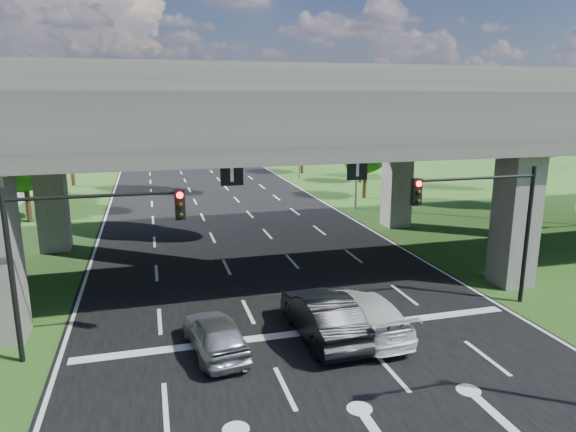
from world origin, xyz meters
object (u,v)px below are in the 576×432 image
streetlight_beyond (296,125)px  car_white (363,313)px  car_dark (323,315)px  streetlight_far (353,136)px  car_silver (215,334)px  signal_right (486,212)px  signal_left (79,239)px

streetlight_beyond → car_white: bearing=-102.3°
car_dark → streetlight_beyond: bearing=-106.4°
streetlight_far → car_silver: (-13.66, -21.15, -5.11)m
streetlight_beyond → streetlight_far: bearing=-90.0°
streetlight_beyond → car_white: (-8.04, -37.00, -5.05)m
signal_right → car_white: size_ratio=1.14×
signal_right → streetlight_far: (2.27, 20.06, 1.66)m
streetlight_beyond → car_dark: bearing=-104.6°
car_silver → car_white: 5.61m
signal_right → signal_left: same height
signal_right → streetlight_beyond: bearing=86.4°
signal_left → car_silver: bearing=-14.4°
streetlight_far → car_silver: 25.69m
signal_left → streetlight_beyond: 40.30m
streetlight_beyond → car_silver: streetlight_beyond is taller
streetlight_far → car_dark: bearing=-114.7°
streetlight_beyond → car_silver: bearing=-110.2°
signal_right → streetlight_far: size_ratio=0.60×
streetlight_beyond → car_white: streetlight_beyond is taller
signal_left → car_silver: 5.59m
signal_left → car_dark: size_ratio=1.16×
streetlight_far → car_dark: streetlight_far is taller
car_dark → signal_left: bearing=-8.3°
car_silver → car_white: car_white is taller
signal_left → car_white: size_ratio=1.14×
car_white → car_silver: bearing=-2.1°
signal_right → car_white: bearing=-170.7°
signal_left → car_white: bearing=-5.5°
streetlight_far → car_white: (-8.04, -21.00, -5.05)m
streetlight_far → car_white: 23.05m
streetlight_far → car_silver: size_ratio=2.40×
car_silver → signal_right: bearing=178.0°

